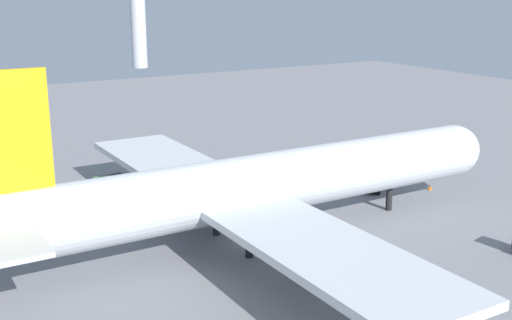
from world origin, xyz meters
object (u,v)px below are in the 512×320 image
(cargo_airplane, at_px, (253,187))
(fuel_truck, at_px, (373,182))
(catering_truck, at_px, (111,183))
(control_tower, at_px, (137,8))
(safety_cone_nose, at_px, (430,187))

(cargo_airplane, height_order, fuel_truck, cargo_airplane)
(cargo_airplane, height_order, catering_truck, cargo_airplane)
(cargo_airplane, distance_m, control_tower, 145.56)
(safety_cone_nose, xyz_separation_m, control_tower, (15.54, 135.79, 17.54))
(cargo_airplane, relative_size, fuel_truck, 12.54)
(cargo_airplane, distance_m, safety_cone_nose, 27.22)
(cargo_airplane, xyz_separation_m, control_tower, (42.11, 138.78, 12.43))
(control_tower, bearing_deg, fuel_truck, -99.17)
(safety_cone_nose, bearing_deg, catering_truck, 150.48)
(catering_truck, bearing_deg, safety_cone_nose, -29.52)
(safety_cone_nose, height_order, control_tower, control_tower)
(fuel_truck, xyz_separation_m, safety_cone_nose, (5.78, -3.63, -0.66))
(cargo_airplane, distance_m, fuel_truck, 22.26)
(fuel_truck, relative_size, control_tower, 0.16)
(fuel_truck, bearing_deg, cargo_airplane, -162.35)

